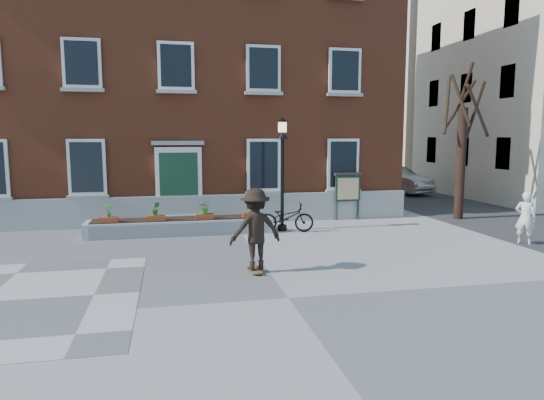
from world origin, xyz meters
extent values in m
plane|color=gray|center=(0.00, 0.00, 0.00)|extent=(100.00, 100.00, 0.00)
imported|color=black|center=(1.56, 6.75, 0.51)|extent=(2.01, 0.95, 1.01)
imported|color=#B9BCBF|center=(10.44, 16.84, 0.79)|extent=(3.33, 5.08, 1.58)
imported|color=silver|center=(8.29, 3.40, 0.82)|extent=(0.69, 0.70, 1.63)
cube|color=brown|center=(-2.00, 14.00, 6.00)|extent=(18.00, 10.00, 12.00)
cube|color=#A09F9A|center=(-2.00, 8.88, 0.55)|extent=(18.00, 0.24, 1.10)
cube|color=gray|center=(-2.00, 8.75, 0.10)|extent=(2.60, 0.80, 0.20)
cube|color=#9E9E99|center=(-2.00, 8.90, 0.30)|extent=(2.20, 0.50, 0.20)
cube|color=white|center=(-2.00, 8.92, 1.65)|extent=(1.70, 0.12, 2.50)
cube|color=#153A24|center=(-2.00, 8.87, 1.55)|extent=(1.40, 0.06, 2.30)
cube|color=gray|center=(-2.00, 8.88, 3.05)|extent=(1.90, 0.25, 0.15)
cube|color=silver|center=(-5.20, 8.90, 2.20)|extent=(1.30, 0.10, 2.00)
cube|color=black|center=(-5.20, 8.85, 2.20)|extent=(1.08, 0.04, 1.78)
cube|color=gray|center=(-5.20, 8.84, 1.14)|extent=(1.44, 0.20, 0.12)
cube|color=silver|center=(-5.20, 8.90, 5.80)|extent=(1.30, 0.10, 1.70)
cube|color=black|center=(-5.20, 8.85, 5.80)|extent=(1.08, 0.04, 1.48)
cube|color=#999894|center=(-5.20, 8.84, 4.89)|extent=(1.44, 0.20, 0.12)
cube|color=white|center=(-2.00, 8.90, 5.80)|extent=(1.30, 0.10, 1.70)
cube|color=black|center=(-2.00, 8.85, 5.80)|extent=(1.08, 0.04, 1.48)
cube|color=#A3A39E|center=(-2.00, 8.84, 4.89)|extent=(1.44, 0.20, 0.12)
cube|color=white|center=(1.20, 8.90, 2.20)|extent=(1.30, 0.10, 2.00)
cube|color=black|center=(1.20, 8.85, 2.20)|extent=(1.08, 0.04, 1.78)
cube|color=#A5A5A0|center=(1.20, 8.84, 1.14)|extent=(1.44, 0.20, 0.12)
cube|color=silver|center=(1.20, 8.90, 5.80)|extent=(1.30, 0.10, 1.70)
cube|color=black|center=(1.20, 8.85, 5.80)|extent=(1.08, 0.04, 1.48)
cube|color=#A3A39E|center=(1.20, 8.84, 4.89)|extent=(1.44, 0.20, 0.12)
cube|color=white|center=(4.40, 8.90, 2.20)|extent=(1.30, 0.10, 2.00)
cube|color=black|center=(4.40, 8.85, 2.20)|extent=(1.08, 0.04, 1.78)
cube|color=#ABABA6|center=(4.40, 8.84, 1.14)|extent=(1.44, 0.20, 0.12)
cube|color=silver|center=(4.40, 8.90, 5.80)|extent=(1.30, 0.10, 1.70)
cube|color=black|center=(4.40, 8.85, 5.80)|extent=(1.08, 0.04, 1.48)
cube|color=gray|center=(4.40, 8.84, 4.89)|extent=(1.44, 0.20, 0.12)
cube|color=#B3B3AF|center=(-2.00, 7.20, 0.25)|extent=(6.20, 1.10, 0.50)
cube|color=#B8B8B8|center=(-2.00, 6.64, 0.25)|extent=(5.80, 0.02, 0.40)
cube|color=black|center=(-2.00, 7.20, 0.50)|extent=(5.80, 0.90, 0.06)
cube|color=brown|center=(-4.30, 6.95, 0.60)|extent=(0.60, 0.25, 0.20)
imported|color=#376E21|center=(-4.30, 6.95, 0.92)|extent=(0.24, 0.24, 0.45)
cube|color=brown|center=(-2.80, 6.95, 0.60)|extent=(0.60, 0.25, 0.20)
imported|color=#245D1C|center=(-2.80, 6.95, 0.92)|extent=(0.25, 0.25, 0.45)
cube|color=brown|center=(-1.20, 6.95, 0.60)|extent=(0.60, 0.25, 0.20)
imported|color=#31691F|center=(-1.20, 6.95, 0.92)|extent=(0.40, 0.40, 0.45)
cube|color=maroon|center=(0.40, 6.95, 0.60)|extent=(0.60, 0.25, 0.20)
imported|color=#2E661E|center=(0.40, 6.95, 0.92)|extent=(0.25, 0.25, 0.45)
cylinder|color=black|center=(9.00, 8.00, 2.20)|extent=(0.36, 0.36, 4.40)
cylinder|color=black|center=(9.51, 8.00, 4.29)|extent=(0.12, 1.12, 2.23)
cylinder|color=black|center=(9.17, 8.52, 4.55)|extent=(1.18, 0.49, 1.97)
cylinder|color=#2F2215|center=(8.51, 8.36, 4.55)|extent=(0.88, 1.14, 2.35)
cylinder|color=black|center=(8.70, 7.78, 4.73)|extent=(0.60, 0.77, 1.90)
cylinder|color=#2F1F15|center=(9.20, 7.37, 4.24)|extent=(1.39, 0.55, 1.95)
cylinder|color=black|center=(9.16, 8.13, 5.37)|extent=(0.43, 0.48, 1.58)
cube|color=#37373A|center=(12.00, 18.00, 0.00)|extent=(8.00, 36.00, 0.01)
cube|color=beige|center=(18.00, 26.00, 6.50)|extent=(10.00, 11.00, 13.00)
cube|color=#342F2D|center=(18.00, 26.00, 13.25)|extent=(10.40, 11.40, 0.50)
cube|color=black|center=(13.04, 10.80, 2.50)|extent=(0.08, 1.00, 1.50)
cube|color=black|center=(13.04, 14.00, 2.50)|extent=(0.08, 1.00, 1.50)
cube|color=black|center=(13.04, 17.20, 2.50)|extent=(0.08, 1.00, 1.50)
cube|color=black|center=(13.04, 10.80, 5.80)|extent=(0.08, 1.00, 1.50)
cube|color=black|center=(13.04, 14.00, 5.80)|extent=(0.08, 1.00, 1.50)
cube|color=black|center=(13.04, 17.20, 5.80)|extent=(0.08, 1.00, 1.50)
cube|color=black|center=(13.04, 10.80, 9.00)|extent=(0.08, 1.00, 1.50)
cube|color=black|center=(13.04, 14.00, 9.00)|extent=(0.08, 1.00, 1.50)
cube|color=black|center=(13.04, 17.20, 9.00)|extent=(0.08, 1.00, 1.50)
cylinder|color=black|center=(1.50, 7.06, 0.10)|extent=(0.32, 0.32, 0.20)
cylinder|color=black|center=(1.50, 7.06, 1.60)|extent=(0.12, 0.12, 3.20)
cone|color=black|center=(1.50, 7.06, 3.35)|extent=(0.40, 0.40, 0.30)
cube|color=#FFEEBB|center=(1.50, 7.06, 3.60)|extent=(0.24, 0.24, 0.34)
cone|color=black|center=(1.50, 7.06, 3.85)|extent=(0.40, 0.40, 0.16)
cylinder|color=#193222|center=(4.08, 8.68, 0.90)|extent=(0.08, 0.08, 1.80)
cylinder|color=#172F21|center=(4.98, 8.68, 0.90)|extent=(0.08, 0.08, 1.80)
cube|color=#172E1F|center=(4.53, 8.68, 1.25)|extent=(1.00, 0.10, 1.00)
cube|color=#ECE699|center=(4.53, 8.62, 1.25)|extent=(0.85, 0.02, 0.85)
cube|color=#342F2D|center=(4.53, 8.68, 1.82)|extent=(1.10, 0.16, 0.10)
cube|color=brown|center=(-0.32, 2.04, 0.06)|extent=(0.22, 0.78, 0.03)
cylinder|color=black|center=(-0.41, 1.76, 0.03)|extent=(0.03, 0.05, 0.05)
cylinder|color=black|center=(-0.23, 1.76, 0.03)|extent=(0.03, 0.05, 0.05)
cylinder|color=black|center=(-0.41, 2.32, 0.03)|extent=(0.03, 0.05, 0.05)
cylinder|color=black|center=(-0.23, 2.32, 0.03)|extent=(0.03, 0.05, 0.05)
imported|color=black|center=(-0.32, 2.04, 1.06)|extent=(1.37, 0.91, 1.98)
camera|label=1|loc=(-2.29, -9.29, 3.28)|focal=32.00mm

